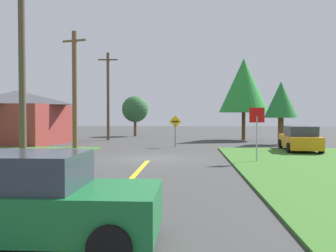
{
  "coord_description": "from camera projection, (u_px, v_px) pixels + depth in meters",
  "views": [
    {
      "loc": [
        2.07,
        -18.97,
        2.26
      ],
      "look_at": [
        0.69,
        4.59,
        1.6
      ],
      "focal_mm": 38.68,
      "sensor_mm": 36.0,
      "label": 1
    }
  ],
  "objects": [
    {
      "name": "ground_plane",
      "position": [
        150.0,
        159.0,
        19.11
      ],
      "size": [
        120.0,
        120.0,
        0.0
      ],
      "primitive_type": "plane",
      "color": "#3C3C3C"
    },
    {
      "name": "lane_stripe_center",
      "position": [
        122.0,
        189.0,
        11.13
      ],
      "size": [
        0.2,
        14.0,
        0.01
      ],
      "primitive_type": "cube",
      "color": "yellow",
      "rests_on": "ground"
    },
    {
      "name": "stop_sign",
      "position": [
        257.0,
        124.0,
        17.46
      ],
      "size": [
        0.72,
        0.07,
        2.66
      ],
      "rotation": [
        0.0,
        0.0,
        3.12
      ],
      "color": "#9EA0A8",
      "rests_on": "ground"
    },
    {
      "name": "car_on_crossroad",
      "position": [
        300.0,
        139.0,
        22.67
      ],
      "size": [
        2.35,
        4.68,
        1.62
      ],
      "rotation": [
        0.0,
        0.0,
        1.48
      ],
      "color": "orange",
      "rests_on": "ground"
    },
    {
      "name": "car_behind_on_main_road",
      "position": [
        38.0,
        200.0,
        6.29
      ],
      "size": [
        3.96,
        2.08,
        1.62
      ],
      "rotation": [
        0.0,
        0.0,
        -0.0
      ],
      "color": "#196B33",
      "rests_on": "ground"
    },
    {
      "name": "utility_pole_near",
      "position": [
        22.0,
        62.0,
        15.38
      ],
      "size": [
        1.8,
        0.29,
        8.83
      ],
      "color": "#4E4431",
      "rests_on": "ground"
    },
    {
      "name": "utility_pole_mid",
      "position": [
        75.0,
        89.0,
        24.49
      ],
      "size": [
        1.76,
        0.63,
        7.98
      ],
      "color": "brown",
      "rests_on": "ground"
    },
    {
      "name": "utility_pole_far",
      "position": [
        108.0,
        95.0,
        33.53
      ],
      "size": [
        1.8,
        0.27,
        8.11
      ],
      "color": "brown",
      "rests_on": "ground"
    },
    {
      "name": "direction_sign",
      "position": [
        175.0,
        127.0,
        26.05
      ],
      "size": [
        0.9,
        0.11,
        2.3
      ],
      "color": "slate",
      "rests_on": "ground"
    },
    {
      "name": "oak_tree_left",
      "position": [
        244.0,
        85.0,
        33.46
      ],
      "size": [
        4.54,
        4.54,
        7.59
      ],
      "color": "brown",
      "rests_on": "ground"
    },
    {
      "name": "pine_tree_center",
      "position": [
        135.0,
        109.0,
        40.1
      ],
      "size": [
        2.91,
        2.91,
        4.47
      ],
      "color": "brown",
      "rests_on": "ground"
    },
    {
      "name": "oak_tree_right",
      "position": [
        281.0,
        100.0,
        28.5
      ],
      "size": [
        2.6,
        2.6,
        4.97
      ],
      "color": "brown",
      "rests_on": "ground"
    },
    {
      "name": "barn",
      "position": [
        16.0,
        117.0,
        29.41
      ],
      "size": [
        8.07,
        7.69,
        4.32
      ],
      "color": "maroon",
      "rests_on": "ground"
    }
  ]
}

